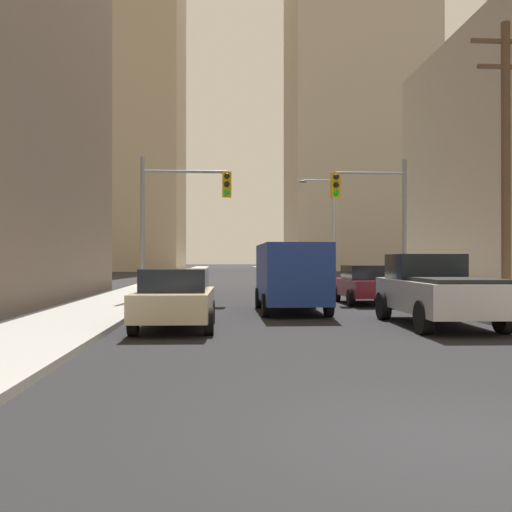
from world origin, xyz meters
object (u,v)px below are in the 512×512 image
sedan_green (312,275)px  traffic_signal_near_right (373,206)px  sedan_beige (176,298)px  pickup_truck_silver (435,290)px  cargo_van_blue (291,273)px  sedan_maroon (365,284)px  traffic_signal_near_left (181,204)px

sedan_green → traffic_signal_near_right: size_ratio=0.70×
sedan_beige → pickup_truck_silver: bearing=3.6°
cargo_van_blue → sedan_beige: cargo_van_blue is taller
sedan_maroon → sedan_green: bearing=90.2°
sedan_beige → sedan_maroon: 10.53m
traffic_signal_near_left → pickup_truck_silver: bearing=-51.8°
sedan_maroon → pickup_truck_silver: bearing=-89.9°
pickup_truck_silver → traffic_signal_near_left: bearing=128.2°
cargo_van_blue → sedan_maroon: cargo_van_blue is taller
cargo_van_blue → traffic_signal_near_left: size_ratio=0.87×
sedan_green → traffic_signal_near_left: traffic_signal_near_left is taller
sedan_green → traffic_signal_near_left: size_ratio=0.70×
cargo_van_blue → sedan_maroon: bearing=45.6°
sedan_maroon → traffic_signal_near_left: (-7.31, 1.70, 3.27)m
pickup_truck_silver → sedan_green: bearing=90.2°
cargo_van_blue → traffic_signal_near_right: traffic_signal_near_right is taller
traffic_signal_near_right → traffic_signal_near_left: bearing=180.0°
sedan_green → pickup_truck_silver: bearing=-89.8°
sedan_beige → traffic_signal_near_right: (7.58, 9.72, 3.24)m
cargo_van_blue → sedan_beige: size_ratio=1.23×
cargo_van_blue → traffic_signal_near_left: 7.03m
cargo_van_blue → traffic_signal_near_right: (4.11, 5.12, 2.73)m
pickup_truck_silver → traffic_signal_near_right: 9.82m
traffic_signal_near_right → sedan_green: bearing=94.0°
traffic_signal_near_left → traffic_signal_near_right: 8.07m
sedan_maroon → traffic_signal_near_left: size_ratio=0.71×
pickup_truck_silver → cargo_van_blue: cargo_van_blue is taller
pickup_truck_silver → sedan_beige: pickup_truck_silver is taller
traffic_signal_near_left → traffic_signal_near_right: bearing=-0.0°
sedan_beige → sedan_green: (6.77, 21.27, 0.00)m
pickup_truck_silver → sedan_maroon: 7.60m
pickup_truck_silver → sedan_green: size_ratio=1.30×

